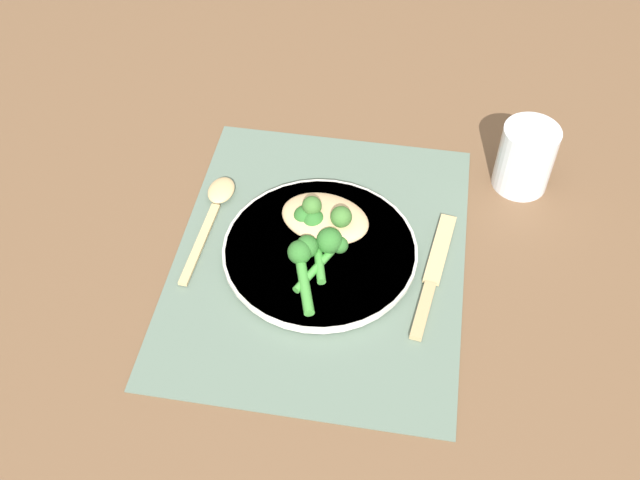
# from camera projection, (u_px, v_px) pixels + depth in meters

# --- Properties ---
(ground_plane) EXTENTS (3.00, 3.00, 0.00)m
(ground_plane) POSITION_uv_depth(u_px,v_px,m) (320.00, 257.00, 0.92)
(ground_plane) COLOR brown
(placemat) EXTENTS (0.44, 0.35, 0.00)m
(placemat) POSITION_uv_depth(u_px,v_px,m) (320.00, 256.00, 0.92)
(placemat) COLOR slate
(placemat) RESTS_ON ground_plane
(plate) EXTENTS (0.24, 0.24, 0.01)m
(plate) POSITION_uv_depth(u_px,v_px,m) (320.00, 251.00, 0.91)
(plate) COLOR silver
(plate) RESTS_ON placemat
(chicken_fillet) EXTENTS (0.10, 0.13, 0.02)m
(chicken_fillet) POSITION_uv_depth(u_px,v_px,m) (328.00, 218.00, 0.92)
(chicken_fillet) COLOR tan
(chicken_fillet) RESTS_ON plate
(pesto_dollop_primary) EXTENTS (0.03, 0.03, 0.03)m
(pesto_dollop_primary) POSITION_uv_depth(u_px,v_px,m) (341.00, 217.00, 0.90)
(pesto_dollop_primary) COLOR #3D702D
(pesto_dollop_primary) RESTS_ON chicken_fillet
(pesto_dollop_secondary) EXTENTS (0.02, 0.02, 0.02)m
(pesto_dollop_secondary) POSITION_uv_depth(u_px,v_px,m) (312.00, 206.00, 0.91)
(pesto_dollop_secondary) COLOR #3D702D
(pesto_dollop_secondary) RESTS_ON chicken_fillet
(broccoli_stalk_front) EXTENTS (0.11, 0.05, 0.03)m
(broccoli_stalk_front) POSITION_uv_depth(u_px,v_px,m) (312.00, 224.00, 0.91)
(broccoli_stalk_front) COLOR green
(broccoli_stalk_front) RESTS_ON plate
(broccoli_stalk_right) EXTENTS (0.09, 0.06, 0.03)m
(broccoli_stalk_right) POSITION_uv_depth(u_px,v_px,m) (329.00, 247.00, 0.89)
(broccoli_stalk_right) COLOR green
(broccoli_stalk_right) RESTS_ON plate
(broccoli_stalk_rear) EXTENTS (0.11, 0.05, 0.03)m
(broccoli_stalk_rear) POSITION_uv_depth(u_px,v_px,m) (303.00, 257.00, 0.88)
(broccoli_stalk_rear) COLOR green
(broccoli_stalk_rear) RESTS_ON plate
(knife) EXTENTS (0.19, 0.04, 0.01)m
(knife) POSITION_uv_depth(u_px,v_px,m) (433.00, 275.00, 0.89)
(knife) COLOR tan
(knife) RESTS_ON placemat
(spoon) EXTENTS (0.18, 0.04, 0.01)m
(spoon) POSITION_uv_depth(u_px,v_px,m) (216.00, 203.00, 0.97)
(spoon) COLOR tan
(spoon) RESTS_ON placemat
(water_glass) EXTENTS (0.07, 0.07, 0.09)m
(water_glass) POSITION_uv_depth(u_px,v_px,m) (526.00, 158.00, 0.97)
(water_glass) COLOR silver
(water_glass) RESTS_ON ground_plane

